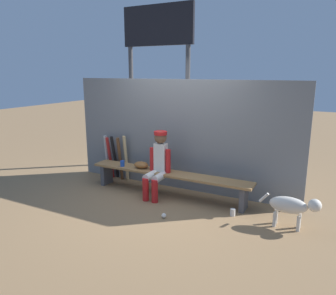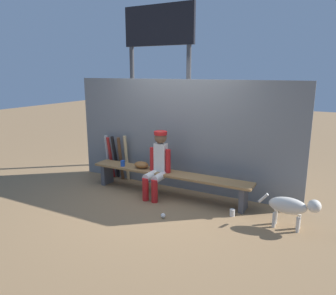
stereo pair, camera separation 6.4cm
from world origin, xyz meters
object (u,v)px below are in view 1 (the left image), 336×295
object	(u,v)px
cup_on_bench	(122,163)
baseball_glove	(141,165)
baseball	(164,216)
scoreboard	(160,50)
dog	(292,206)
bat_aluminum_silver	(107,157)
bat_aluminum_red	(110,158)
bat_aluminum_black	(115,157)
player_seated	(158,162)
bat_wood_dark	(120,159)
cup_on_ground	(233,212)
bat_wood_natural	(126,158)
dugout_bench	(168,177)

from	to	relation	value
cup_on_bench	baseball_glove	bearing A→B (deg)	10.74
baseball	scoreboard	xyz separation A→B (m)	(-1.34, 2.35, 2.59)
dog	bat_aluminum_silver	bearing A→B (deg)	170.32
baseball_glove	bat_aluminum_red	world-z (taller)	bat_aluminum_red
bat_aluminum_black	cup_on_bench	world-z (taller)	bat_aluminum_black
player_seated	bat_aluminum_silver	bearing A→B (deg)	163.11
bat_wood_dark	baseball	xyz separation A→B (m)	(1.62, -1.14, -0.42)
bat_aluminum_black	cup_on_ground	xyz separation A→B (m)	(2.69, -0.62, -0.40)
bat_wood_natural	bat_aluminum_red	distance (m)	0.38
baseball_glove	cup_on_ground	distance (m)	1.91
bat_wood_natural	bat_aluminum_black	distance (m)	0.27
bat_wood_natural	baseball	xyz separation A→B (m)	(1.51, -1.20, -0.43)
bat_aluminum_silver	baseball	xyz separation A→B (m)	(1.97, -1.18, -0.41)
cup_on_bench	bat_aluminum_black	bearing A→B (deg)	139.70
baseball	bat_aluminum_red	bearing A→B (deg)	148.26
bat_aluminum_black	baseball_glove	bearing A→B (deg)	-21.57
bat_aluminum_black	bat_aluminum_red	size ratio (longest dim) A/B	1.05
player_seated	dog	xyz separation A→B (m)	(2.28, -0.19, -0.29)
player_seated	dugout_bench	bearing A→B (deg)	36.20
dugout_bench	player_seated	size ratio (longest dim) A/B	2.60
baseball_glove	cup_on_ground	size ratio (longest dim) A/B	2.55
player_seated	baseball	xyz separation A→B (m)	(0.52, -0.74, -0.59)
bat_aluminum_black	dog	distance (m)	3.60
cup_on_bench	baseball	bearing A→B (deg)	-30.90
baseball	bat_wood_natural	bearing A→B (deg)	141.59
baseball	dugout_bench	bearing A→B (deg)	113.50
player_seated	scoreboard	xyz separation A→B (m)	(-0.82, 1.61, 1.99)
bat_aluminum_black	dugout_bench	bearing A→B (deg)	-13.45
baseball	cup_on_bench	xyz separation A→B (m)	(-1.30, 0.78, 0.46)
baseball_glove	bat_aluminum_silver	xyz separation A→B (m)	(-1.05, 0.33, -0.05)
baseball	cup_on_bench	bearing A→B (deg)	149.10
baseball_glove	cup_on_bench	size ratio (longest dim) A/B	2.55
dugout_bench	dog	size ratio (longest dim) A/B	3.60
cup_on_ground	baseball_glove	bearing A→B (deg)	171.18
baseball_glove	bat_wood_natural	xyz separation A→B (m)	(-0.58, 0.35, -0.03)
cup_on_ground	scoreboard	xyz separation A→B (m)	(-2.25, 1.79, 2.57)
player_seated	bat_wood_natural	xyz separation A→B (m)	(-0.99, 0.46, -0.16)
bat_aluminum_red	cup_on_ground	bearing A→B (deg)	-12.17
player_seated	dog	size ratio (longest dim) A/B	1.38
bat_aluminum_red	baseball	distance (m)	2.25
player_seated	bat_wood_dark	size ratio (longest dim) A/B	1.28
bat_wood_natural	bat_aluminum_silver	size ratio (longest dim) A/B	1.04
bat_aluminum_black	baseball	xyz separation A→B (m)	(1.78, -1.18, -0.42)
cup_on_bench	scoreboard	size ratio (longest dim) A/B	0.03
baseball_glove	baseball	size ratio (longest dim) A/B	3.78
player_seated	baseball_glove	distance (m)	0.44
bat_wood_natural	dog	distance (m)	3.34
bat_wood_natural	bat_aluminum_black	size ratio (longest dim) A/B	1.00
bat_aluminum_silver	baseball	distance (m)	2.34
baseball_glove	bat_wood_natural	size ratio (longest dim) A/B	0.30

